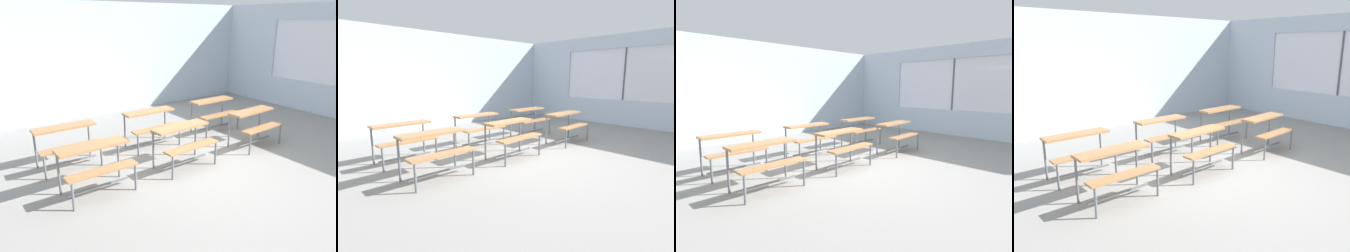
{
  "view_description": "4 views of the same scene",
  "coord_description": "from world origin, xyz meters",
  "views": [
    {
      "loc": [
        -3.59,
        -3.89,
        2.54
      ],
      "look_at": [
        -0.19,
        0.95,
        0.6
      ],
      "focal_mm": 34.79,
      "sensor_mm": 36.0,
      "label": 1
    },
    {
      "loc": [
        -3.8,
        -3.3,
        1.6
      ],
      "look_at": [
        -0.59,
        0.19,
        0.72
      ],
      "focal_mm": 28.0,
      "sensor_mm": 36.0,
      "label": 2
    },
    {
      "loc": [
        -3.8,
        -3.3,
        1.6
      ],
      "look_at": [
        0.13,
        0.74,
        0.77
      ],
      "focal_mm": 28.0,
      "sensor_mm": 36.0,
      "label": 3
    },
    {
      "loc": [
        -4.05,
        -3.58,
        2.2
      ],
      "look_at": [
        -0.17,
        1.0,
        0.72
      ],
      "focal_mm": 35.21,
      "sensor_mm": 36.0,
      "label": 4
    }
  ],
  "objects": [
    {
      "name": "desk_bench_r0c1",
      "position": [
        -0.23,
        0.39,
        0.56
      ],
      "size": [
        1.13,
        0.64,
        0.74
      ],
      "rotation": [
        0.0,
        0.0,
        0.05
      ],
      "color": "#A87547",
      "rests_on": "ground"
    },
    {
      "name": "desk_bench_r0c2",
      "position": [
        1.61,
        0.36,
        0.56
      ],
      "size": [
        1.13,
        0.65,
        0.74
      ],
      "rotation": [
        0.0,
        0.0,
        0.05
      ],
      "color": "#A87547",
      "rests_on": "ground"
    },
    {
      "name": "desk_bench_r0c0",
      "position": [
        -1.9,
        0.41,
        0.56
      ],
      "size": [
        1.11,
        0.61,
        0.74
      ],
      "rotation": [
        0.0,
        0.0,
        0.02
      ],
      "color": "#A87547",
      "rests_on": "ground"
    },
    {
      "name": "wall_back",
      "position": [
        0.0,
        4.5,
        1.5
      ],
      "size": [
        10.0,
        0.12,
        3.0
      ],
      "primitive_type": "cube",
      "color": "silver",
      "rests_on": "ground"
    },
    {
      "name": "desk_bench_r1c0",
      "position": [
        -1.95,
        1.57,
        0.56
      ],
      "size": [
        1.1,
        0.59,
        0.74
      ],
      "rotation": [
        0.0,
        0.0,
        -0.0
      ],
      "color": "#A87547",
      "rests_on": "ground"
    },
    {
      "name": "desk_bench_r1c2",
      "position": [
        1.58,
        1.56,
        0.56
      ],
      "size": [
        1.1,
        0.59,
        0.74
      ],
      "rotation": [
        0.0,
        0.0,
        0.0
      ],
      "color": "#A87547",
      "rests_on": "ground"
    },
    {
      "name": "desk_bench_r1c1",
      "position": [
        -0.17,
        1.58,
        0.56
      ],
      "size": [
        1.11,
        0.6,
        0.74
      ],
      "rotation": [
        0.0,
        0.0,
        -0.01
      ],
      "color": "#A87547",
      "rests_on": "ground"
    },
    {
      "name": "ground",
      "position": [
        0.0,
        0.0,
        -0.03
      ],
      "size": [
        10.0,
        9.0,
        0.05
      ],
      "primitive_type": "cube",
      "color": "gray"
    }
  ]
}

